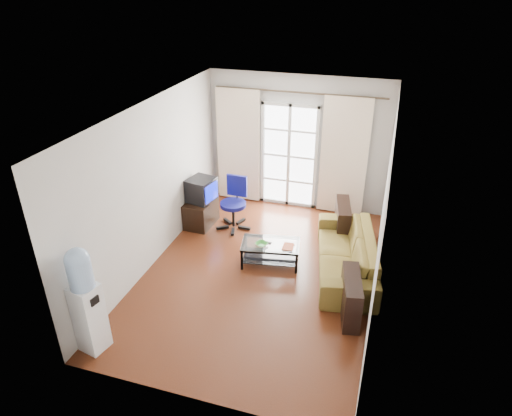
{
  "coord_description": "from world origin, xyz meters",
  "views": [
    {
      "loc": [
        1.74,
        -5.88,
        4.44
      ],
      "look_at": [
        -0.17,
        0.35,
        1.0
      ],
      "focal_mm": 32.0,
      "sensor_mm": 36.0,
      "label": 1
    }
  ],
  "objects_px": {
    "coffee_table": "(270,250)",
    "water_cooler": "(86,299)",
    "sofa": "(346,253)",
    "crt_tv": "(201,190)",
    "task_chair": "(234,213)",
    "tv_stand": "(201,213)"
  },
  "relations": [
    {
      "from": "tv_stand",
      "to": "water_cooler",
      "type": "distance_m",
      "value": 3.46
    },
    {
      "from": "task_chair",
      "to": "sofa",
      "type": "bearing_deg",
      "value": -17.69
    },
    {
      "from": "crt_tv",
      "to": "task_chair",
      "type": "distance_m",
      "value": 0.77
    },
    {
      "from": "coffee_table",
      "to": "sofa",
      "type": "bearing_deg",
      "value": 8.15
    },
    {
      "from": "coffee_table",
      "to": "task_chair",
      "type": "xyz_separation_m",
      "value": [
        -0.99,
        0.98,
        0.05
      ]
    },
    {
      "from": "sofa",
      "to": "tv_stand",
      "type": "xyz_separation_m",
      "value": [
        -2.86,
        0.7,
        -0.07
      ]
    },
    {
      "from": "coffee_table",
      "to": "water_cooler",
      "type": "height_order",
      "value": "water_cooler"
    },
    {
      "from": "coffee_table",
      "to": "task_chair",
      "type": "relative_size",
      "value": 1.03
    },
    {
      "from": "sofa",
      "to": "coffee_table",
      "type": "distance_m",
      "value": 1.24
    },
    {
      "from": "sofa",
      "to": "crt_tv",
      "type": "xyz_separation_m",
      "value": [
        -2.86,
        0.74,
        0.41
      ]
    },
    {
      "from": "tv_stand",
      "to": "water_cooler",
      "type": "relative_size",
      "value": 0.45
    },
    {
      "from": "crt_tv",
      "to": "water_cooler",
      "type": "distance_m",
      "value": 3.46
    },
    {
      "from": "crt_tv",
      "to": "water_cooler",
      "type": "bearing_deg",
      "value": -79.41
    },
    {
      "from": "tv_stand",
      "to": "task_chair",
      "type": "distance_m",
      "value": 0.65
    },
    {
      "from": "crt_tv",
      "to": "task_chair",
      "type": "relative_size",
      "value": 0.56
    },
    {
      "from": "coffee_table",
      "to": "crt_tv",
      "type": "bearing_deg",
      "value": 150.57
    },
    {
      "from": "sofa",
      "to": "tv_stand",
      "type": "bearing_deg",
      "value": -114.24
    },
    {
      "from": "crt_tv",
      "to": "sofa",
      "type": "bearing_deg",
      "value": -3.0
    },
    {
      "from": "coffee_table",
      "to": "crt_tv",
      "type": "height_order",
      "value": "crt_tv"
    },
    {
      "from": "tv_stand",
      "to": "sofa",
      "type": "bearing_deg",
      "value": -10.9
    },
    {
      "from": "crt_tv",
      "to": "water_cooler",
      "type": "xyz_separation_m",
      "value": [
        -0.06,
        -3.46,
        0.07
      ]
    },
    {
      "from": "sofa",
      "to": "crt_tv",
      "type": "bearing_deg",
      "value": -115.06
    }
  ]
}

